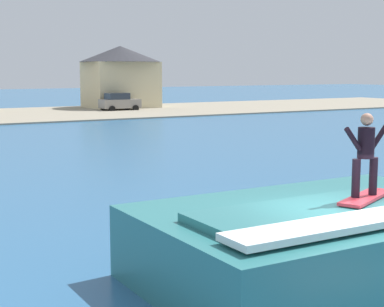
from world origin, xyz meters
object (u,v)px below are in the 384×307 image
(wave_crest, at_px, (326,241))
(surfboard, at_px, (366,197))
(car_far_shore, at_px, (119,102))
(surfer, at_px, (366,150))
(house_gabled_white, at_px, (120,73))

(wave_crest, relative_size, surfboard, 3.90)
(surfboard, height_order, car_far_shore, car_far_shore)
(surfer, bearing_deg, surfboard, 2.19)
(surfer, bearing_deg, wave_crest, 144.00)
(wave_crest, xyz_separation_m, surfboard, (0.62, -0.41, 0.89))
(surfboard, bearing_deg, house_gabled_white, 71.28)
(car_far_shore, bearing_deg, wave_crest, -108.89)
(wave_crest, distance_m, surfer, 1.94)
(surfer, height_order, house_gabled_white, house_gabled_white)
(house_gabled_white, bearing_deg, car_far_shore, -115.73)
(car_far_shore, bearing_deg, house_gabled_white, 64.27)
(wave_crest, relative_size, surfer, 4.48)
(car_far_shore, xyz_separation_m, house_gabled_white, (2.03, 4.22, 2.89))
(house_gabled_white, bearing_deg, surfboard, -108.72)
(surfboard, distance_m, car_far_shore, 50.88)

